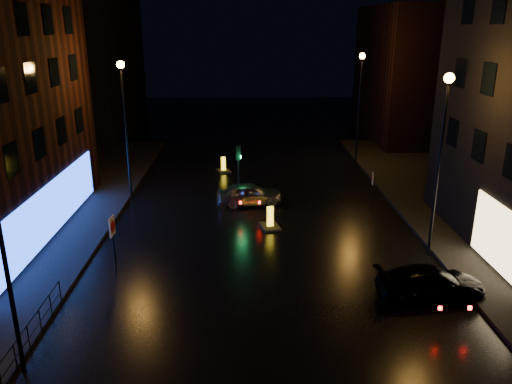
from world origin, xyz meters
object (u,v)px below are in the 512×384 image
silver_hatchback (249,194)px  dark_sedan (431,283)px  bollard_far (223,168)px  bollard_near (270,223)px  traffic_signal (239,192)px  road_sign_left (113,231)px  road_sign_right (372,181)px

silver_hatchback → dark_sedan: silver_hatchback is taller
silver_hatchback → bollard_far: bearing=6.9°
silver_hatchback → bollard_near: bearing=-171.4°
traffic_signal → silver_hatchback: traffic_signal is taller
traffic_signal → dark_sedan: bearing=-57.2°
dark_sedan → road_sign_left: road_sign_left is taller
silver_hatchback → bollard_near: (1.05, -3.68, -0.41)m
bollard_near → silver_hatchback: bearing=93.0°
traffic_signal → silver_hatchback: (0.65, -0.88, 0.17)m
traffic_signal → dark_sedan: size_ratio=0.80×
traffic_signal → bollard_near: 4.87m
silver_hatchback → bollard_near: size_ratio=2.59×
traffic_signal → bollard_near: size_ratio=2.28×
silver_hatchback → road_sign_left: road_sign_left is taller
dark_sedan → bollard_far: (-8.83, 18.18, -0.39)m
dark_sedan → silver_hatchback: bearing=26.8°
road_sign_right → bollard_far: bearing=-31.3°
road_sign_left → road_sign_right: bearing=35.3°
dark_sedan → bollard_near: (-5.95, 7.30, -0.37)m
dark_sedan → road_sign_left: (-12.95, 2.43, 1.31)m
traffic_signal → road_sign_right: (7.86, -1.43, 1.07)m
bollard_far → road_sign_left: bearing=-124.5°
bollard_near → road_sign_right: road_sign_right is taller
bollard_near → bollard_far: bearing=91.8°
bollard_far → dark_sedan: bearing=-84.0°
road_sign_left → bollard_far: bearing=79.3°
bollard_near → road_sign_left: 8.69m
dark_sedan → bollard_near: size_ratio=2.86×
traffic_signal → road_sign_left: 10.91m
dark_sedan → bollard_near: 9.43m
traffic_signal → bollard_far: bearing=100.5°
traffic_signal → road_sign_right: bearing=-10.3°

